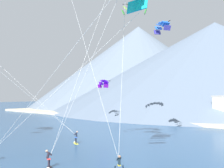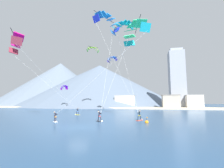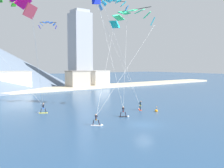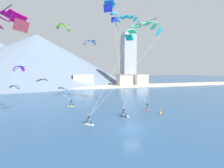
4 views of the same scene
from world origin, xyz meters
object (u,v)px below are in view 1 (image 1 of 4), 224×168
Objects in this scene: kitesurfer_near_lead at (48,163)px; parafoil_kite_distant_low_drift at (134,8)px; kitesurfer_far_left at (76,139)px; parafoil_kite_distant_high_outer at (162,26)px; parafoil_kite_distant_mid_solo at (104,83)px.

parafoil_kite_distant_low_drift is at bearing 113.29° from kitesurfer_near_lead.
kitesurfer_far_left reaches higher than kitesurfer_near_lead.
parafoil_kite_distant_high_outer reaches higher than kitesurfer_near_lead.
parafoil_kite_distant_mid_solo reaches higher than kitesurfer_far_left.
parafoil_kite_distant_low_drift is (-7.73, 2.54, 4.81)m from parafoil_kite_distant_high_outer.
parafoil_kite_distant_high_outer is 26.02m from parafoil_kite_distant_mid_solo.
parafoil_kite_distant_mid_solo is (-15.06, 7.07, -12.87)m from parafoil_kite_distant_low_drift.
kitesurfer_near_lead is 35.10m from parafoil_kite_distant_low_drift.
kitesurfer_near_lead is 42.51m from parafoil_kite_distant_mid_solo.
parafoil_kite_distant_high_outer is (6.25, 11.91, 16.77)m from kitesurfer_far_left.
parafoil_kite_distant_high_outer is at bearing -18.22° from parafoil_kite_distant_low_drift.
parafoil_kite_distant_mid_solo is at bearing 154.86° from parafoil_kite_distant_low_drift.
kitesurfer_far_left is at bearing -52.45° from parafoil_kite_distant_mid_solo.
kitesurfer_far_left is 0.47× the size of parafoil_kite_distant_mid_solo.
parafoil_kite_distant_mid_solo is (-26.00, 32.49, 8.71)m from kitesurfer_near_lead.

